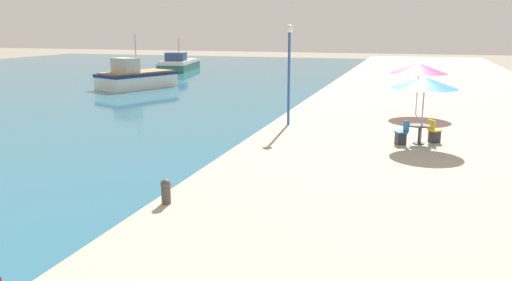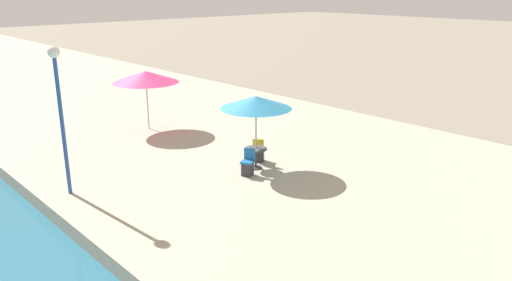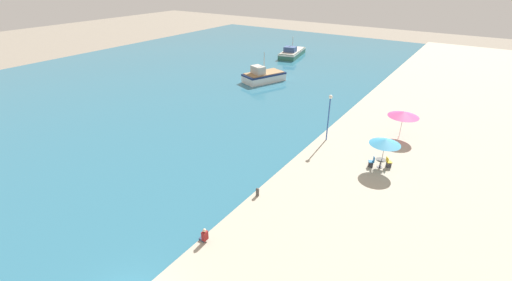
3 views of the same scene
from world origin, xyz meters
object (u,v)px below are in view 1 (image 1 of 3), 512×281
Objects in this scene: cafe_umbrella_pink at (425,83)px; cafe_umbrella_white at (419,68)px; fishing_boat_near at (136,77)px; cafe_table at (419,130)px; fishing_boat_mid at (179,64)px; mooring_bollard at (166,191)px; lamppost at (289,58)px; cafe_chair_right at (401,136)px; cafe_chair_left at (434,134)px.

cafe_umbrella_white is (-0.17, 6.99, -0.00)m from cafe_umbrella_pink.
fishing_boat_near is 8.67× the size of cafe_table.
fishing_boat_mid is 3.46× the size of cafe_umbrella_pink.
mooring_bollard is (20.23, -42.44, 0.08)m from fishing_boat_mid.
lamppost is at bearing -140.05° from cafe_umbrella_white.
cafe_chair_right reaches higher than mooring_bollard.
cafe_table is 0.88× the size of cafe_chair_left.
cafe_chair_right is (-0.72, -0.37, -2.05)m from cafe_umbrella_pink.
cafe_umbrella_white reaches higher than cafe_chair_left.
cafe_chair_left is (0.57, 0.45, -0.21)m from cafe_table.
fishing_boat_near is at bearing 26.56° from cafe_chair_right.
cafe_umbrella_pink is 3.97× the size of mooring_bollard.
fishing_boat_near is at bearing -163.07° from cafe_chair_left.
cafe_chair_left and cafe_chair_right have the same top height.
fishing_boat_mid is 42.64m from cafe_table.
cafe_chair_right is at bearing -96.21° from cafe_chair_left.
cafe_chair_right is (-0.65, -0.31, -0.21)m from cafe_table.
cafe_umbrella_white reaches higher than mooring_bollard.
cafe_umbrella_pink is 0.57× the size of lamppost.
mooring_bollard is at bearing -92.36° from lamppost.
cafe_umbrella_pink is at bearing 40.20° from cafe_table.
cafe_chair_right is (25.82, -33.73, 0.06)m from fishing_boat_mid.
lamppost is (-5.78, 2.29, 2.56)m from cafe_table.
cafe_table is 6.72m from lamppost.
fishing_boat_near is at bearing 143.73° from cafe_umbrella_pink.
fishing_boat_mid is 9.88× the size of cafe_chair_right.
cafe_chair_left is at bearing 38.06° from cafe_table.
fishing_boat_near is 27.63m from cafe_chair_left.
cafe_chair_right reaches higher than cafe_table.
fishing_boat_mid is 42.65m from cafe_chair_left.
cafe_umbrella_pink is 6.99m from cafe_umbrella_white.
fishing_boat_near reaches higher than cafe_umbrella_pink.
cafe_umbrella_white is (21.97, -9.25, 1.97)m from fishing_boat_near.
cafe_chair_left is at bearing 37.76° from cafe_umbrella_pink.
cafe_chair_left is (0.50, 0.39, -2.05)m from cafe_umbrella_pink.
lamppost reaches higher than fishing_boat_near.
lamppost is at bearing -144.26° from cafe_chair_left.
cafe_umbrella_white reaches higher than cafe_umbrella_pink.
fishing_boat_near is at bearing 157.16° from cafe_umbrella_white.
fishing_boat_near is 21.65m from lamppost.
fishing_boat_mid is 1.97× the size of lamppost.
mooring_bollard is at bearing -124.69° from cafe_table.
lamppost reaches higher than cafe_chair_right.
cafe_umbrella_pink reaches higher than cafe_table.
fishing_boat_near reaches higher than fishing_boat_mid.
cafe_table is (-0.07, -0.06, -1.84)m from cafe_umbrella_pink.
cafe_umbrella_pink is 2.85× the size of cafe_chair_left.
cafe_chair_left is (22.63, -15.85, -0.08)m from fishing_boat_near.
fishing_boat_near is at bearing 122.00° from mooring_bollard.
cafe_chair_left is at bearing -13.24° from fishing_boat_near.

